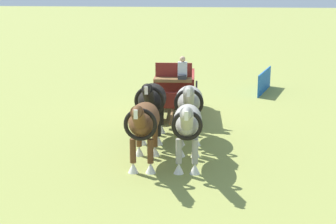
% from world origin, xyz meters
% --- Properties ---
extents(ground_plane, '(220.00, 220.00, 0.00)m').
position_xyz_m(ground_plane, '(0.00, 0.00, 0.00)').
color(ground_plane, olive).
extents(show_wagon, '(5.76, 2.14, 2.68)m').
position_xyz_m(show_wagon, '(0.14, 0.02, 1.18)').
color(show_wagon, maroon).
rests_on(show_wagon, ground).
extents(draft_horse_rear_near, '(3.05, 1.11, 2.24)m').
position_xyz_m(draft_horse_rear_near, '(3.66, 0.93, 1.37)').
color(draft_horse_rear_near, '#9E998E').
rests_on(draft_horse_rear_near, ground).
extents(draft_horse_rear_off, '(3.05, 1.15, 2.30)m').
position_xyz_m(draft_horse_rear_off, '(3.75, -0.36, 1.42)').
color(draft_horse_rear_off, black).
rests_on(draft_horse_rear_off, ground).
extents(draft_horse_lead_near, '(3.19, 1.02, 2.21)m').
position_xyz_m(draft_horse_lead_near, '(6.27, 1.13, 1.34)').
color(draft_horse_lead_near, '#9E998E').
rests_on(draft_horse_lead_near, ground).
extents(draft_horse_lead_off, '(3.22, 1.09, 2.23)m').
position_xyz_m(draft_horse_lead_off, '(6.36, -0.16, 1.36)').
color(draft_horse_lead_off, brown).
rests_on(draft_horse_lead_off, ground).
extents(sponsor_banner, '(3.13, 0.80, 1.10)m').
position_xyz_m(sponsor_banner, '(-5.09, 3.96, 0.55)').
color(sponsor_banner, '#1959B2').
rests_on(sponsor_banner, ground).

